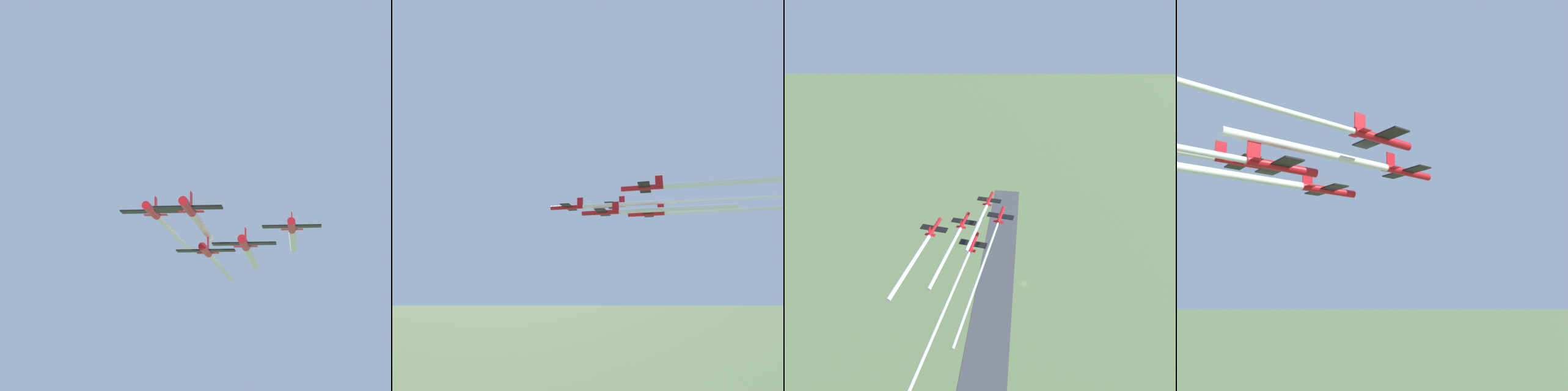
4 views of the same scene
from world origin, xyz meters
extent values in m
cylinder|color=red|center=(46.83, -40.52, 112.32)|extent=(10.26, 6.14, 1.33)
cube|color=black|center=(47.48, -40.85, 112.32)|extent=(7.20, 10.34, 0.22)
cube|color=red|center=(50.80, -42.55, 113.98)|extent=(1.79, 1.03, 2.65)
cube|color=red|center=(50.80, -42.55, 112.32)|extent=(2.94, 4.04, 0.14)
cylinder|color=red|center=(54.68, -52.90, 108.45)|extent=(10.26, 6.14, 1.33)
cube|color=black|center=(55.32, -53.23, 108.45)|extent=(7.20, 10.34, 0.22)
cube|color=red|center=(58.65, -54.93, 110.11)|extent=(1.79, 1.03, 2.65)
cube|color=red|center=(58.65, -54.93, 108.45)|extent=(2.94, 4.04, 0.14)
cylinder|color=red|center=(61.46, -39.67, 113.92)|extent=(10.26, 6.14, 1.33)
cube|color=black|center=(62.11, -40.01, 113.92)|extent=(7.20, 10.34, 0.22)
cube|color=red|center=(65.43, -41.71, 115.57)|extent=(1.79, 1.03, 2.65)
cube|color=red|center=(65.43, -41.71, 113.92)|extent=(2.94, 4.04, 0.14)
cylinder|color=red|center=(62.52, -65.28, 112.92)|extent=(10.26, 6.14, 1.33)
cube|color=black|center=(63.16, -65.61, 112.92)|extent=(7.20, 10.34, 0.22)
cube|color=red|center=(66.49, -67.31, 114.58)|extent=(1.79, 1.03, 2.65)
cube|color=red|center=(66.49, -67.31, 112.92)|extent=(2.94, 4.04, 0.14)
cylinder|color=red|center=(69.31, -52.05, 108.91)|extent=(10.26, 6.14, 1.33)
cube|color=black|center=(69.95, -52.38, 108.91)|extent=(7.20, 10.34, 0.22)
cube|color=red|center=(73.28, -54.09, 110.57)|extent=(1.79, 1.03, 2.65)
cube|color=red|center=(73.28, -54.09, 108.91)|extent=(2.94, 4.04, 0.14)
cylinder|color=white|center=(64.44, -49.56, 112.32)|extent=(26.13, 14.22, 1.23)
cylinder|color=white|center=(73.51, -62.56, 108.45)|extent=(28.57, 15.47, 1.22)
cylinder|color=white|center=(88.92, -53.77, 113.92)|extent=(45.61, 23.92, 0.78)
cylinder|color=white|center=(80.18, -74.34, 112.92)|extent=(26.25, 14.34, 1.31)
cylinder|color=white|center=(98.25, -66.91, 108.91)|extent=(48.62, 25.54, 0.88)
camera|label=1|loc=(-78.40, 5.36, 90.19)|focal=85.00mm
camera|label=2|loc=(31.22, -136.24, 90.40)|focal=28.00mm
camera|label=3|loc=(153.92, -68.03, 181.82)|focal=28.00mm
camera|label=4|loc=(112.55, -19.03, 94.00)|focal=35.00mm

